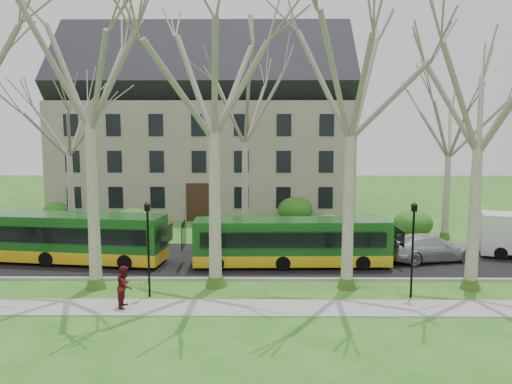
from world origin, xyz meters
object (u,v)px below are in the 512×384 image
Objects in this scene: bus_lead at (66,238)px; pedestrian_b at (125,286)px; bus_follow at (292,242)px; sedan at (430,247)px.

pedestrian_b is at bearing -46.04° from bus_lead.
bus_lead is 12.94m from bus_follow.
bus_follow is 2.03× the size of sedan.
sedan is at bearing -64.05° from pedestrian_b.
sedan is (8.12, 1.16, -0.58)m from bus_follow.
pedestrian_b is at bearing -140.20° from bus_follow.
sedan is 2.96× the size of pedestrian_b.
bus_lead is at bearing 175.79° from bus_follow.
bus_follow is 5.99× the size of pedestrian_b.
pedestrian_b is (5.37, -7.25, -0.53)m from bus_lead.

